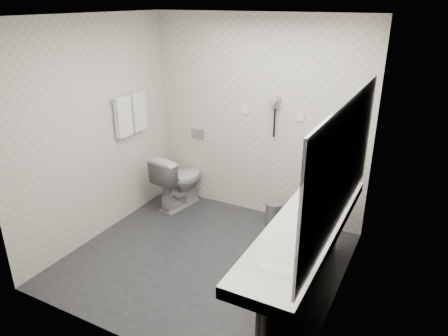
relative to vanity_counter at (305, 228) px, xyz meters
The scene contains 31 objects.
floor 1.39m from the vanity_counter, 169.92° to the left, with size 2.80×2.80×0.00m, color #252529.
ceiling 2.05m from the vanity_counter, 169.92° to the left, with size 2.80×2.80×0.00m, color silver.
wall_back 1.93m from the vanity_counter, 126.87° to the left, with size 2.80×2.80×0.00m, color beige.
wall_front 1.64m from the vanity_counter, 135.64° to the right, with size 2.80×2.80×0.00m, color beige.
wall_left 2.57m from the vanity_counter, behind, with size 2.60×2.60×0.00m, color beige.
wall_right 0.56m from the vanity_counter, 36.03° to the left, with size 2.60×2.60×0.00m, color beige.
vanity_counter is the anchor object (origin of this frame).
vanity_panel 0.43m from the vanity_counter, ahead, with size 0.03×2.15×0.75m, color gray.
vanity_post_far 1.12m from the vanity_counter, 86.97° to the left, with size 0.06×0.06×0.75m, color silver.
mirror 0.70m from the vanity_counter, ahead, with size 0.02×2.20×1.05m, color #B2BCC6.
basin_near 0.65m from the vanity_counter, 90.00° to the right, with size 0.40×0.31×0.05m, color silver.
basin_far 0.65m from the vanity_counter, 90.00° to the left, with size 0.40×0.31×0.05m, color silver.
faucet_near 0.69m from the vanity_counter, 73.30° to the right, with size 0.04×0.04×0.15m, color silver.
faucet_far 0.69m from the vanity_counter, 73.30° to the left, with size 0.04×0.04×0.15m, color silver.
soap_bottle_a 0.18m from the vanity_counter, 32.19° to the left, with size 0.05×0.05×0.11m, color beige.
soap_bottle_b 0.23m from the vanity_counter, 102.88° to the left, with size 0.07×0.07×0.09m, color beige.
soap_bottle_c 0.22m from the vanity_counter, 18.71° to the right, with size 0.05×0.05×0.14m, color beige.
glass_left 0.26m from the vanity_counter, 56.84° to the left, with size 0.06×0.06×0.11m, color silver.
glass_right 0.30m from the vanity_counter, 72.85° to the left, with size 0.07×0.07×0.12m, color silver.
toilet 2.42m from the vanity_counter, 151.05° to the left, with size 0.41×0.73×0.74m, color silver.
flush_plate 2.48m from the vanity_counter, 143.06° to the left, with size 0.18×0.02×0.12m, color #B2B5BA.
pedal_bin 1.60m from the vanity_counter, 121.01° to the left, with size 0.21×0.21×0.29m, color #B2B5BA.
bin_lid 1.54m from the vanity_counter, 121.01° to the left, with size 0.21×0.21×0.01m, color #B2B5BA.
towel_rail 2.69m from the vanity_counter, 163.14° to the left, with size 0.02×0.02×0.62m, color silver.
towel_near 2.59m from the vanity_counter, 166.10° to the left, with size 0.07×0.24×0.48m, color white.
towel_far 2.67m from the vanity_counter, 160.15° to the left, with size 0.07×0.24×0.48m, color white.
dryer_cradle 1.85m from the vanity_counter, 120.76° to the left, with size 0.10×0.04×0.14m, color gray.
dryer_barrel 1.81m from the vanity_counter, 122.01° to the left, with size 0.08×0.08×0.14m, color gray.
dryer_cord 1.76m from the vanity_counter, 121.02° to the left, with size 0.02×0.02×0.35m, color black.
switch_plate_a 2.04m from the vanity_counter, 130.59° to the left, with size 0.09×0.02×0.09m, color silver.
switch_plate_b 1.69m from the vanity_counter, 111.13° to the left, with size 0.09×0.02×0.09m, color silver.
Camera 1 is at (1.96, -3.30, 2.64)m, focal length 33.49 mm.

